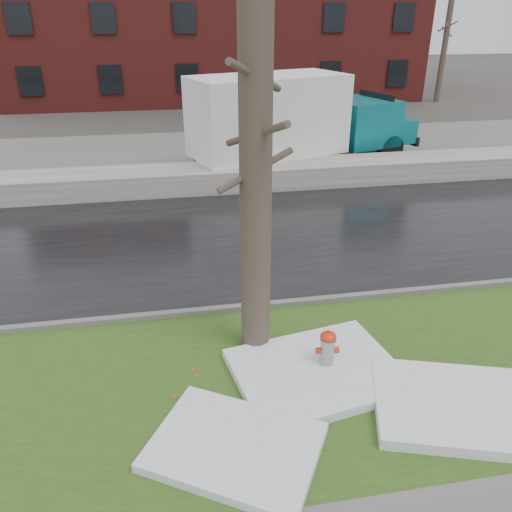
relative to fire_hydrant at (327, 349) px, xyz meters
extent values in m
plane|color=#47423D|center=(-0.65, 1.10, -0.46)|extent=(120.00, 120.00, 0.00)
cube|color=#2E4617|center=(-0.65, -0.15, -0.44)|extent=(60.00, 4.50, 0.04)
cube|color=black|center=(-0.65, 5.60, -0.45)|extent=(60.00, 7.00, 0.03)
cube|color=slate|center=(-0.65, 14.10, -0.45)|extent=(60.00, 9.00, 0.03)
cube|color=slate|center=(-0.65, 2.10, -0.39)|extent=(60.00, 0.15, 0.14)
cube|color=#B9B4A9|center=(-0.65, 9.80, -0.09)|extent=(60.00, 1.60, 0.75)
cube|color=maroon|center=(1.35, 31.10, 4.54)|extent=(26.00, 12.00, 10.00)
cylinder|color=brown|center=(-6.65, 27.10, 2.79)|extent=(0.36, 0.36, 6.50)
cylinder|color=brown|center=(-6.65, 27.10, 3.74)|extent=(0.84, 1.62, 0.73)
cylinder|color=brown|center=(-6.65, 27.10, 4.64)|extent=(1.08, 1.26, 0.66)
cylinder|color=brown|center=(-6.65, 27.10, 3.14)|extent=(1.40, 0.61, 0.63)
cylinder|color=brown|center=(15.35, 25.10, 2.79)|extent=(0.36, 0.36, 6.50)
cylinder|color=brown|center=(15.35, 25.10, 3.74)|extent=(0.84, 1.62, 0.73)
cylinder|color=brown|center=(15.35, 25.10, 4.64)|extent=(1.08, 1.26, 0.66)
cylinder|color=brown|center=(15.35, 25.10, 3.14)|extent=(1.40, 0.61, 0.63)
cylinder|color=#93969B|center=(0.00, -0.01, -0.08)|extent=(0.25, 0.25, 0.68)
ellipsoid|color=red|center=(0.00, -0.01, 0.26)|extent=(0.29, 0.29, 0.16)
cylinder|color=red|center=(0.00, -0.01, 0.35)|extent=(0.05, 0.05, 0.05)
cylinder|color=red|center=(-0.14, 0.01, -0.01)|extent=(0.11, 0.12, 0.11)
cylinder|color=red|center=(0.14, -0.02, -0.01)|extent=(0.11, 0.12, 0.11)
cylinder|color=#93969B|center=(0.01, 0.14, -0.01)|extent=(0.15, 0.11, 0.14)
cylinder|color=brown|center=(-1.02, 0.88, 2.69)|extent=(0.50, 0.50, 6.23)
cylinder|color=brown|center=(-1.02, 0.88, 3.31)|extent=(0.74, 1.45, 0.65)
cylinder|color=brown|center=(-1.02, 0.88, 4.11)|extent=(0.97, 1.11, 0.59)
cylinder|color=brown|center=(-1.02, 0.88, 2.78)|extent=(1.25, 0.53, 0.56)
cube|color=black|center=(2.48, 11.61, 0.18)|extent=(7.86, 3.38, 0.22)
cube|color=silver|center=(1.25, 11.22, 1.62)|extent=(5.86, 4.00, 2.68)
cube|color=#0C6B74|center=(5.17, 12.48, 1.03)|extent=(2.90, 2.97, 1.69)
cube|color=#0C6B74|center=(6.54, 12.92, 0.63)|extent=(1.80, 2.44, 0.89)
cube|color=black|center=(5.83, 12.69, 1.62)|extent=(0.68, 1.91, 0.89)
cube|color=black|center=(-1.87, 10.21, -0.14)|extent=(1.98, 1.65, 0.67)
cylinder|color=black|center=(6.20, 11.71, 0.08)|extent=(1.13, 0.62, 1.09)
cylinder|color=black|center=(5.56, 13.70, 0.08)|extent=(1.13, 0.62, 1.09)
cylinder|color=black|center=(1.85, 10.32, 0.08)|extent=(1.13, 0.62, 1.09)
cylinder|color=black|center=(1.21, 12.30, 0.08)|extent=(1.13, 0.62, 1.09)
cylinder|color=black|center=(0.34, 9.83, 0.08)|extent=(1.13, 0.62, 1.09)
cylinder|color=black|center=(-0.30, 11.81, 0.08)|extent=(1.13, 0.62, 1.09)
imported|color=black|center=(-0.96, 10.40, 1.06)|extent=(0.66, 0.57, 1.54)
cube|color=white|center=(-0.19, -0.11, -0.34)|extent=(2.91, 2.43, 0.16)
cube|color=white|center=(-1.71, -1.40, -0.35)|extent=(2.71, 2.50, 0.14)
cube|color=white|center=(1.83, -1.30, -0.33)|extent=(3.21, 2.56, 0.18)
camera|label=1|loc=(-2.28, -6.26, 4.93)|focal=35.00mm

